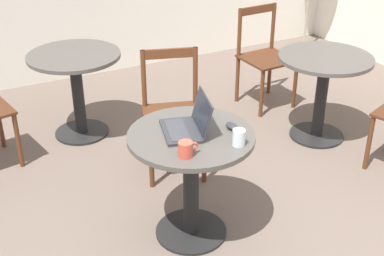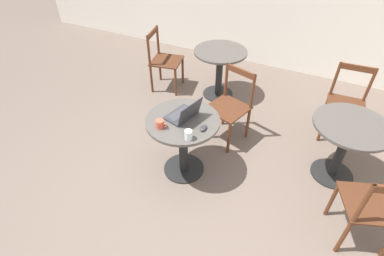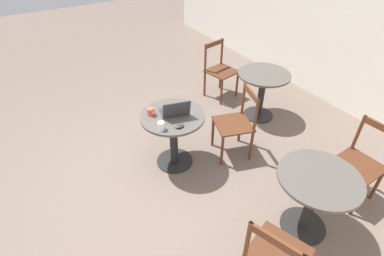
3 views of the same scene
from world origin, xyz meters
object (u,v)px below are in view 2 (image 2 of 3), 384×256
cafe_table_far (220,64)px  mouse (203,128)px  cafe_table_near (183,135)px  chair_mid_back (346,104)px  chair_near_back (230,107)px  cafe_table_mid (346,140)px  mug (160,124)px  chair_far_left (164,61)px  drinking_glass (188,135)px  chair_mid_front (371,208)px  laptop (184,114)px

cafe_table_far → mouse: size_ratio=7.46×
cafe_table_near → chair_mid_back: chair_mid_back is taller
cafe_table_far → chair_near_back: (0.47, -0.85, -0.06)m
cafe_table_mid → mug: bearing=-152.6°
cafe_table_near → cafe_table_mid: (1.52, 0.66, 0.00)m
chair_far_left → mouse: (1.32, -1.49, 0.28)m
chair_near_back → mouse: 0.85m
cafe_table_far → drinking_glass: drinking_glass is taller
cafe_table_mid → chair_mid_front: (0.27, -0.73, -0.06)m
chair_mid_back → cafe_table_mid: bearing=-86.7°
cafe_table_mid → cafe_table_near: bearing=-156.7°
chair_mid_front → mouse: (-1.54, 0.03, 0.28)m
drinking_glass → mug: bearing=175.0°
cafe_table_near → cafe_table_mid: size_ratio=1.00×
cafe_table_far → chair_mid_back: size_ratio=0.83×
cafe_table_near → chair_near_back: chair_near_back is taller
cafe_table_near → mug: mug is taller
cafe_table_far → laptop: 1.61m
chair_mid_front → cafe_table_far: bearing=140.3°
cafe_table_far → mouse: 1.74m
chair_mid_front → laptop: laptop is taller
chair_near_back → cafe_table_far: bearing=119.2°
chair_far_left → drinking_glass: bearing=-53.2°
chair_mid_front → drinking_glass: chair_mid_front is taller
chair_mid_back → mouse: (-1.23, -1.47, 0.28)m
chair_near_back → chair_far_left: same height
chair_near_back → chair_far_left: 1.47m
drinking_glass → cafe_table_mid: bearing=33.4°
cafe_table_near → drinking_glass: drinking_glass is taller
cafe_table_near → laptop: bearing=96.1°
drinking_glass → laptop: bearing=124.4°
chair_near_back → drinking_glass: bearing=-93.3°
chair_near_back → chair_mid_back: size_ratio=1.00×
chair_mid_front → chair_mid_back: bearing=101.7°
cafe_table_near → chair_mid_front: chair_mid_front is taller
cafe_table_far → chair_mid_back: (1.72, -0.18, -0.06)m
cafe_table_near → cafe_table_mid: bearing=23.3°
chair_mid_back → mug: (-1.61, -1.63, 0.30)m
cafe_table_far → chair_mid_front: 2.63m
chair_near_back → chair_far_left: (-1.31, 0.68, 0.00)m
chair_mid_front → mouse: size_ratio=9.03×
chair_mid_front → mug: 1.95m
cafe_table_far → laptop: (0.23, -1.57, 0.25)m
cafe_table_near → mug: (-0.13, -0.20, 0.24)m
chair_mid_front → chair_mid_back: size_ratio=1.00×
chair_near_back → chair_mid_front: bearing=-28.3°
cafe_table_mid → mug: 1.88m
chair_far_left → mug: chair_far_left is taller
cafe_table_far → chair_far_left: size_ratio=0.83×
chair_mid_front → chair_far_left: same height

